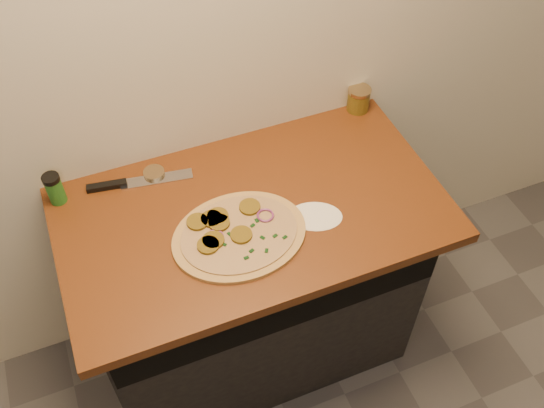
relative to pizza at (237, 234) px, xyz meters
name	(u,v)px	position (x,y,z in m)	size (l,w,h in m)	color
cabinet	(252,284)	(0.08, 0.12, -0.48)	(1.10, 0.60, 0.86)	black
countertop	(252,212)	(0.08, 0.09, -0.03)	(1.20, 0.70, 0.04)	#682F13
pizza	(237,234)	(0.00, 0.00, 0.00)	(0.42, 0.42, 0.03)	tan
chefs_knife	(130,183)	(-0.25, 0.33, 0.00)	(0.34, 0.09, 0.02)	#B7BAC1
mason_jar_lid	(154,173)	(-0.17, 0.34, 0.00)	(0.07, 0.07, 0.01)	tan
salsa_jar	(359,99)	(0.60, 0.39, 0.04)	(0.08, 0.08, 0.09)	maroon
spice_shaker	(55,189)	(-0.47, 0.34, 0.04)	(0.05, 0.05, 0.11)	#236720
flour_spill	(315,216)	(0.25, -0.02, -0.01)	(0.17, 0.17, 0.00)	white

